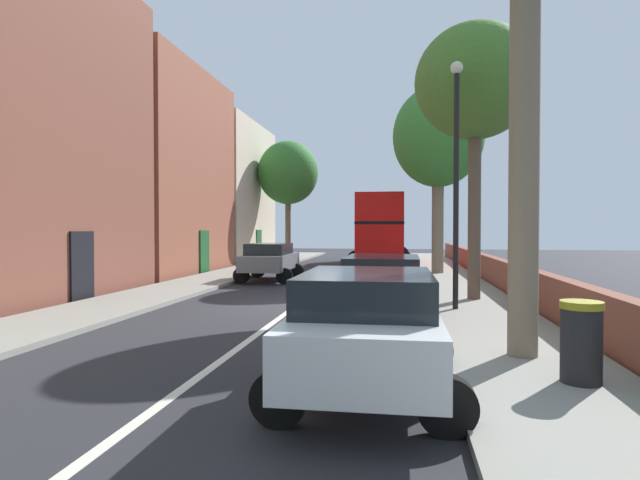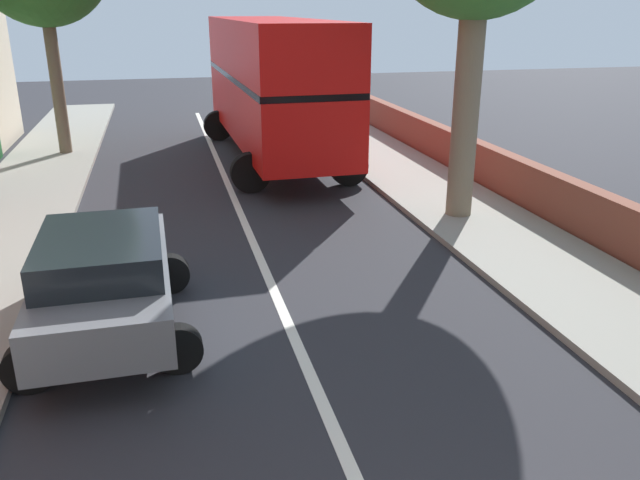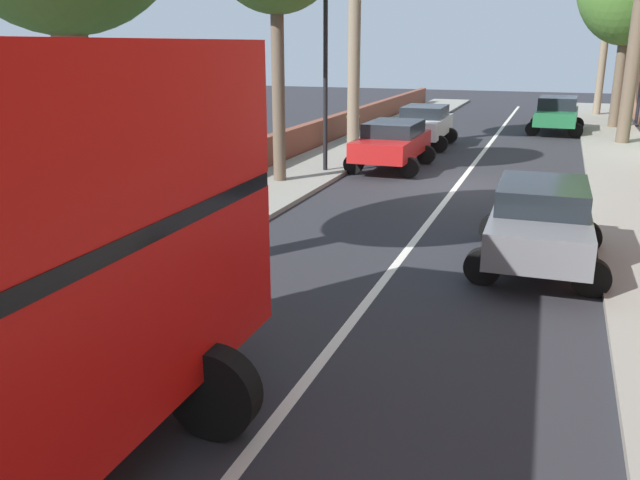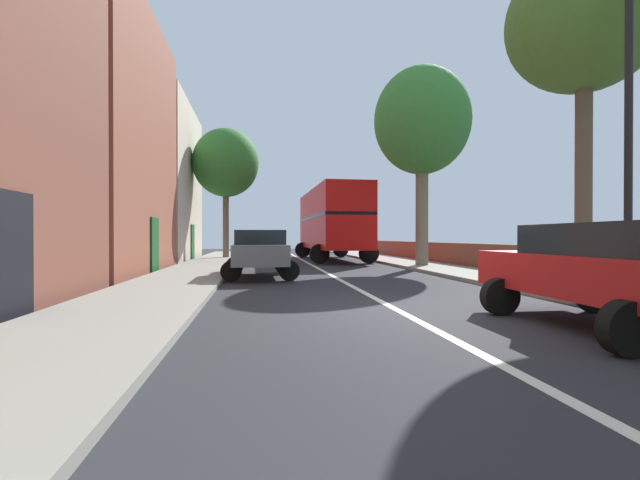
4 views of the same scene
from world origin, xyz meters
TOP-DOWN VIEW (x-y plane):
  - ground_plane at (0.00, 0.00)m, footprint 84.00×84.00m
  - road_centre_line at (0.00, 0.00)m, footprint 0.16×54.00m
  - sidewalk_left at (-4.90, 0.00)m, footprint 2.60×60.00m
  - sidewalk_right at (4.90, 0.00)m, footprint 2.60×60.00m
  - boundary_wall_right at (6.45, 0.00)m, footprint 0.36×54.00m
  - parked_car_green_left_0 at (-2.50, -13.53)m, footprint 2.56×4.39m
  - parked_car_red_right_1 at (2.50, -2.02)m, footprint 2.48×4.27m
  - parked_car_grey_left_2 at (-2.50, 6.87)m, footprint 2.43×4.07m
  - parked_car_white_right_3 at (2.50, -7.28)m, footprint 2.45×4.11m
  - lamppost_right at (4.30, -0.44)m, footprint 0.32×0.32m
  - litter_bin_right at (5.30, -6.69)m, footprint 0.55×0.55m

SIDE VIEW (x-z plane):
  - ground_plane at x=0.00m, z-range 0.00..0.00m
  - road_centre_line at x=0.00m, z-range 0.00..0.01m
  - sidewalk_left at x=-4.90m, z-range 0.00..0.12m
  - sidewalk_right at x=4.90m, z-range 0.00..0.12m
  - boundary_wall_right at x=6.45m, z-range 0.00..1.08m
  - litter_bin_right at x=5.30m, z-range 0.12..1.22m
  - parked_car_red_right_1 at x=2.50m, z-range 0.13..1.67m
  - parked_car_grey_left_2 at x=-2.50m, z-range 0.12..1.69m
  - parked_car_white_right_3 at x=2.50m, z-range 0.12..1.74m
  - parked_car_green_left_0 at x=-2.50m, z-range 0.11..1.77m
  - lamppost_right at x=4.30m, z-range 0.65..6.96m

